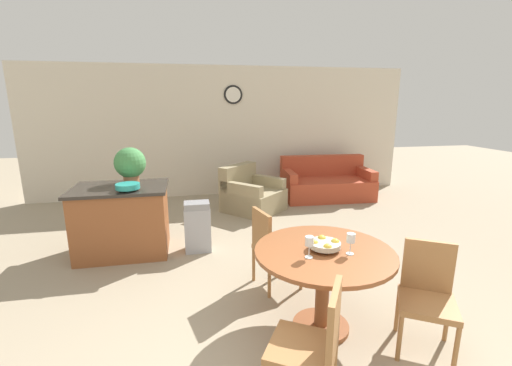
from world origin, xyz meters
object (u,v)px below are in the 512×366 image
object	(u,v)px
dining_chair_near_right	(427,292)
wine_glass_left	(309,242)
couch	(326,184)
dining_chair_near_left	(314,342)
dining_table	(323,268)
kitchen_island	(123,220)
teal_bowl	(128,186)
wine_glass_right	(351,239)
armchair	(251,196)
fruit_bowl	(325,244)
dining_chair_far_side	(271,245)
potted_plant	(130,164)
trash_bin	(198,227)

from	to	relation	value
dining_chair_near_right	wine_glass_left	bearing A→B (deg)	15.71
couch	dining_chair_near_left	bearing A→B (deg)	-110.63
dining_table	kitchen_island	bearing A→B (deg)	134.55
teal_bowl	dining_chair_near_right	bearing A→B (deg)	-39.73
dining_chair_near_left	teal_bowl	size ratio (longest dim) A/B	3.04
dining_chair_near_left	couch	world-z (taller)	dining_chair_near_left
wine_glass_right	kitchen_island	bearing A→B (deg)	135.39
kitchen_island	armchair	bearing A→B (deg)	36.34
dining_chair_near_right	fruit_bowl	size ratio (longest dim) A/B	3.26
fruit_bowl	dining_chair_far_side	bearing A→B (deg)	108.87
wine_glass_left	kitchen_island	world-z (taller)	wine_glass_left
dining_table	fruit_bowl	distance (m)	0.22
wine_glass_right	fruit_bowl	bearing A→B (deg)	146.57
teal_bowl	potted_plant	bearing A→B (deg)	92.07
teal_bowl	armchair	size ratio (longest dim) A/B	0.22
fruit_bowl	trash_bin	distance (m)	2.18
kitchen_island	potted_plant	xyz separation A→B (m)	(0.12, 0.18, 0.71)
wine_glass_right	kitchen_island	distance (m)	3.05
dining_table	armchair	xyz separation A→B (m)	(0.02, 3.48, -0.30)
kitchen_island	dining_table	bearing A→B (deg)	-45.45
armchair	kitchen_island	bearing A→B (deg)	173.12
dining_chair_near_right	potted_plant	world-z (taller)	potted_plant
teal_bowl	armchair	xyz separation A→B (m)	(1.86, 1.70, -0.68)
teal_bowl	armchair	bearing A→B (deg)	42.42
armchair	teal_bowl	bearing A→B (deg)	179.19
wine_glass_left	armchair	xyz separation A→B (m)	(0.20, 3.59, -0.60)
kitchen_island	couch	size ratio (longest dim) A/B	0.64
dining_table	wine_glass_right	size ratio (longest dim) A/B	6.56
couch	wine_glass_right	bearing A→B (deg)	-107.48
dining_chair_near_left	dining_table	bearing A→B (deg)	5.03
trash_bin	dining_chair_near_left	bearing A→B (deg)	-76.07
wine_glass_right	teal_bowl	bearing A→B (deg)	136.74
fruit_bowl	potted_plant	size ratio (longest dim) A/B	0.56
teal_bowl	potted_plant	size ratio (longest dim) A/B	0.60
dining_chair_near_left	couch	xyz separation A→B (m)	(2.08, 4.77, -0.19)
potted_plant	dining_chair_near_right	bearing A→B (deg)	-44.52
fruit_bowl	kitchen_island	bearing A→B (deg)	134.56
dining_chair_near_right	couch	bearing A→B (deg)	-71.36
dining_chair_far_side	armchair	bearing A→B (deg)	160.09
kitchen_island	potted_plant	size ratio (longest dim) A/B	2.46
fruit_bowl	couch	distance (m)	4.41
wine_glass_left	potted_plant	size ratio (longest dim) A/B	0.37
fruit_bowl	dining_table	bearing A→B (deg)	-78.85
teal_bowl	kitchen_island	bearing A→B (deg)	121.32
kitchen_island	armchair	size ratio (longest dim) A/B	0.92
couch	armchair	bearing A→B (deg)	-159.05
dining_table	trash_bin	bearing A→B (deg)	118.33
dining_table	dining_chair_near_right	size ratio (longest dim) A/B	1.35
dining_chair_near_right	dining_chair_near_left	bearing A→B (deg)	50.03
dining_chair_near_right	teal_bowl	size ratio (longest dim) A/B	3.04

